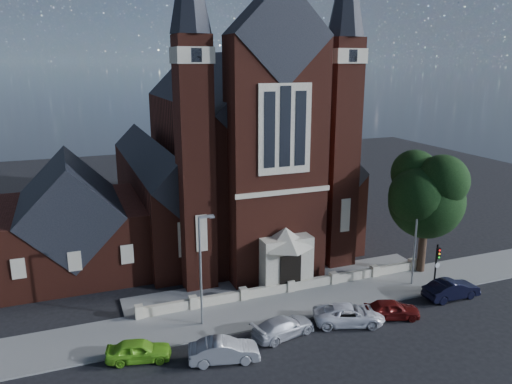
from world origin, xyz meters
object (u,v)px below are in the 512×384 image
(church, at_px, (226,157))
(car_silver_b, at_px, (283,327))
(car_navy, at_px, (451,289))
(street_tree, at_px, (430,197))
(street_lamp_left, at_px, (202,265))
(car_white_suv, at_px, (349,314))
(street_lamp_right, at_px, (417,233))
(parish_hall, at_px, (71,226))
(traffic_signal, at_px, (437,261))
(car_dark_red, at_px, (392,309))
(car_lime_van, at_px, (139,350))
(car_silver_a, at_px, (224,351))

(church, distance_m, car_silver_b, 23.74)
(church, height_order, car_navy, church)
(street_tree, relative_size, street_lamp_left, 1.32)
(car_silver_b, bearing_deg, car_white_suv, -104.41)
(street_tree, xyz_separation_m, street_lamp_right, (-2.51, -1.71, -2.36))
(street_lamp_left, height_order, car_white_suv, street_lamp_left)
(street_lamp_left, distance_m, car_white_suv, 11.03)
(car_white_suv, bearing_deg, car_silver_b, 106.23)
(street_tree, distance_m, car_navy, 7.92)
(street_tree, bearing_deg, church, 126.17)
(parish_hall, bearing_deg, street_tree, -23.26)
(parish_hall, xyz_separation_m, traffic_signal, (27.00, -15.57, -1.43))
(street_lamp_right, height_order, car_dark_red, street_lamp_right)
(church, xyz_separation_m, street_lamp_right, (10.09, -18.94, -3.59))
(street_lamp_left, height_order, traffic_signal, street_lamp_left)
(church, xyz_separation_m, street_lamp_left, (-7.91, -18.94, -3.59))
(street_lamp_left, distance_m, car_lime_van, 6.81)
(church, relative_size, street_tree, 3.26)
(car_silver_a, xyz_separation_m, car_white_suv, (9.67, 1.18, -0.02))
(car_lime_van, bearing_deg, car_silver_a, -98.97)
(car_lime_van, height_order, car_silver_a, car_silver_a)
(car_dark_red, bearing_deg, church, 31.74)
(traffic_signal, height_order, car_silver_a, traffic_signal)
(street_tree, relative_size, car_silver_b, 2.33)
(car_dark_red, distance_m, car_navy, 6.32)
(car_lime_van, height_order, car_white_suv, car_white_suv)
(church, relative_size, parish_hall, 2.86)
(street_lamp_left, xyz_separation_m, car_lime_van, (-4.88, -2.70, -3.92))
(church, distance_m, street_tree, 21.38)
(traffic_signal, xyz_separation_m, car_navy, (0.36, -1.48, -1.83))
(church, bearing_deg, car_silver_b, -98.21)
(car_white_suv, xyz_separation_m, car_dark_red, (3.31, -0.44, -0.02))
(church, height_order, car_dark_red, church)
(car_silver_b, bearing_deg, car_dark_red, -106.59)
(street_tree, bearing_deg, parish_hall, 156.74)
(car_lime_van, bearing_deg, car_dark_red, -80.73)
(street_tree, bearing_deg, car_lime_van, -170.16)
(parish_hall, distance_m, street_tree, 31.27)
(traffic_signal, bearing_deg, car_dark_red, -158.01)
(street_tree, relative_size, car_navy, 2.33)
(street_lamp_left, relative_size, car_silver_a, 1.85)
(church, bearing_deg, car_dark_red, -77.43)
(street_lamp_left, bearing_deg, parish_hall, 120.02)
(car_navy, bearing_deg, street_lamp_left, 81.13)
(street_lamp_right, xyz_separation_m, car_lime_van, (-22.88, -2.70, -3.92))
(car_white_suv, height_order, car_navy, car_navy)
(street_lamp_left, bearing_deg, car_silver_b, -35.45)
(car_white_suv, bearing_deg, street_lamp_left, 88.32)
(parish_hall, height_order, car_lime_van, parish_hall)
(parish_hall, xyz_separation_m, car_silver_b, (12.78, -17.34, -3.35))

